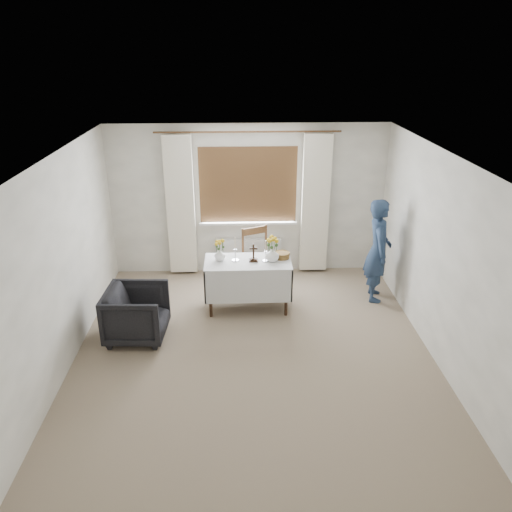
{
  "coord_description": "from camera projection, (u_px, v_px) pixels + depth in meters",
  "views": [
    {
      "loc": [
        -0.18,
        -5.39,
        3.65
      ],
      "look_at": [
        0.07,
        0.94,
        0.93
      ],
      "focal_mm": 35.0,
      "sensor_mm": 36.0,
      "label": 1
    }
  ],
  "objects": [
    {
      "name": "ground",
      "position": [
        254.0,
        351.0,
        6.4
      ],
      "size": [
        5.0,
        5.0,
        0.0
      ],
      "primitive_type": "plane",
      "color": "gray",
      "rests_on": "ground"
    },
    {
      "name": "armchair",
      "position": [
        137.0,
        314.0,
        6.57
      ],
      "size": [
        0.82,
        0.8,
        0.71
      ],
      "primitive_type": "imported",
      "rotation": [
        0.0,
        0.0,
        1.52
      ],
      "color": "black",
      "rests_on": "ground"
    },
    {
      "name": "altar_table",
      "position": [
        248.0,
        285.0,
        7.3
      ],
      "size": [
        1.24,
        0.64,
        0.76
      ],
      "primitive_type": "cube",
      "color": "silver",
      "rests_on": "ground"
    },
    {
      "name": "wooden_cross",
      "position": [
        253.0,
        253.0,
        7.09
      ],
      "size": [
        0.13,
        0.1,
        0.27
      ],
      "primitive_type": null,
      "rotation": [
        0.0,
        0.0,
        -0.06
      ],
      "color": "black",
      "rests_on": "altar_table"
    },
    {
      "name": "flower_vase_right",
      "position": [
        272.0,
        255.0,
        7.1
      ],
      "size": [
        0.25,
        0.25,
        0.21
      ],
      "primitive_type": "imported",
      "rotation": [
        0.0,
        0.0,
        0.33
      ],
      "color": "white",
      "rests_on": "altar_table"
    },
    {
      "name": "candlestick_left",
      "position": [
        235.0,
        249.0,
        7.09
      ],
      "size": [
        0.12,
        0.12,
        0.36
      ],
      "primitive_type": null,
      "rotation": [
        0.0,
        0.0,
        0.17
      ],
      "color": "silver",
      "rests_on": "altar_table"
    },
    {
      "name": "radiator",
      "position": [
        249.0,
        256.0,
        8.5
      ],
      "size": [
        1.1,
        0.1,
        0.6
      ],
      "primitive_type": "cube",
      "color": "silver",
      "rests_on": "ground"
    },
    {
      "name": "wicker_basket",
      "position": [
        282.0,
        255.0,
        7.24
      ],
      "size": [
        0.25,
        0.25,
        0.09
      ],
      "primitive_type": "cylinder",
      "rotation": [
        0.0,
        0.0,
        -0.11
      ],
      "color": "brown",
      "rests_on": "altar_table"
    },
    {
      "name": "wooden_chair",
      "position": [
        260.0,
        261.0,
        7.76
      ],
      "size": [
        0.62,
        0.62,
        1.02
      ],
      "primitive_type": null,
      "rotation": [
        0.0,
        0.0,
        0.41
      ],
      "color": "brown",
      "rests_on": "ground"
    },
    {
      "name": "flower_vase_left",
      "position": [
        220.0,
        255.0,
        7.15
      ],
      "size": [
        0.21,
        0.21,
        0.17
      ],
      "primitive_type": "imported",
      "rotation": [
        0.0,
        0.0,
        0.32
      ],
      "color": "white",
      "rests_on": "altar_table"
    },
    {
      "name": "person",
      "position": [
        378.0,
        250.0,
        7.44
      ],
      "size": [
        0.45,
        0.62,
        1.58
      ],
      "primitive_type": "imported",
      "rotation": [
        0.0,
        0.0,
        1.44
      ],
      "color": "#223550",
      "rests_on": "ground"
    },
    {
      "name": "candlestick_right",
      "position": [
        266.0,
        251.0,
        7.08
      ],
      "size": [
        0.1,
        0.1,
        0.32
      ],
      "primitive_type": null,
      "rotation": [
        0.0,
        0.0,
        0.08
      ],
      "color": "silver",
      "rests_on": "altar_table"
    }
  ]
}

